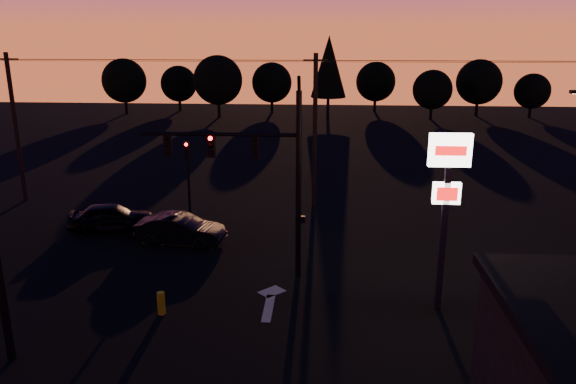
% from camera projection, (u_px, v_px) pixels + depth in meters
% --- Properties ---
extents(ground, '(120.00, 120.00, 0.00)m').
position_uv_depth(ground, '(252.00, 321.00, 20.67)').
color(ground, black).
rests_on(ground, ground).
extents(lane_arrow, '(1.20, 3.10, 0.01)m').
position_uv_depth(lane_arrow, '(270.00, 300.00, 22.23)').
color(lane_arrow, beige).
rests_on(lane_arrow, ground).
extents(traffic_signal_mast, '(6.79, 0.52, 8.58)m').
position_uv_depth(traffic_signal_mast, '(260.00, 165.00, 23.10)').
color(traffic_signal_mast, black).
rests_on(traffic_signal_mast, ground).
extents(secondary_signal, '(0.30, 0.31, 4.35)m').
position_uv_depth(secondary_signal, '(188.00, 168.00, 31.16)').
color(secondary_signal, black).
rests_on(secondary_signal, ground).
extents(pylon_sign, '(1.50, 0.28, 6.80)m').
position_uv_depth(pylon_sign, '(447.00, 185.00, 20.29)').
color(pylon_sign, black).
rests_on(pylon_sign, ground).
extents(utility_pole_0, '(1.40, 0.26, 9.00)m').
position_uv_depth(utility_pole_0, '(16.00, 127.00, 33.74)').
color(utility_pole_0, black).
rests_on(utility_pole_0, ground).
extents(utility_pole_1, '(1.40, 0.26, 9.00)m').
position_uv_depth(utility_pole_1, '(315.00, 131.00, 32.65)').
color(utility_pole_1, black).
rests_on(utility_pole_1, ground).
extents(power_wires, '(36.00, 1.22, 0.07)m').
position_uv_depth(power_wires, '(316.00, 61.00, 31.52)').
color(power_wires, black).
rests_on(power_wires, ground).
extents(bollard, '(0.29, 0.29, 0.87)m').
position_uv_depth(bollard, '(161.00, 303.00, 21.06)').
color(bollard, '#B7A00B').
rests_on(bollard, ground).
extents(tree_0, '(5.36, 5.36, 6.74)m').
position_uv_depth(tree_0, '(124.00, 81.00, 68.71)').
color(tree_0, black).
rests_on(tree_0, ground).
extents(tree_1, '(4.54, 4.54, 5.71)m').
position_uv_depth(tree_1, '(179.00, 84.00, 71.40)').
color(tree_1, black).
rests_on(tree_1, ground).
extents(tree_2, '(5.77, 5.78, 7.26)m').
position_uv_depth(tree_2, '(218.00, 80.00, 65.98)').
color(tree_2, black).
rests_on(tree_2, ground).
extents(tree_3, '(4.95, 4.95, 6.22)m').
position_uv_depth(tree_3, '(272.00, 83.00, 69.62)').
color(tree_3, black).
rests_on(tree_3, ground).
extents(tree_4, '(4.18, 4.18, 9.50)m').
position_uv_depth(tree_4, '(329.00, 67.00, 65.71)').
color(tree_4, black).
rests_on(tree_4, ground).
extents(tree_5, '(4.95, 4.95, 6.22)m').
position_uv_depth(tree_5, '(376.00, 82.00, 70.75)').
color(tree_5, black).
rests_on(tree_5, ground).
extents(tree_6, '(4.54, 4.54, 5.71)m').
position_uv_depth(tree_6, '(432.00, 90.00, 64.73)').
color(tree_6, black).
rests_on(tree_6, ground).
extents(tree_7, '(5.36, 5.36, 6.74)m').
position_uv_depth(tree_7, '(479.00, 82.00, 67.06)').
color(tree_7, black).
rests_on(tree_7, ground).
extents(tree_8, '(4.12, 4.12, 5.19)m').
position_uv_depth(tree_8, '(532.00, 91.00, 66.01)').
color(tree_8, black).
rests_on(tree_8, ground).
extents(car_left, '(4.58, 2.58, 1.47)m').
position_uv_depth(car_left, '(111.00, 217.00, 29.69)').
color(car_left, black).
rests_on(car_left, ground).
extents(car_mid, '(4.56, 2.06, 1.45)m').
position_uv_depth(car_mid, '(180.00, 229.00, 27.90)').
color(car_mid, black).
rests_on(car_mid, ground).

